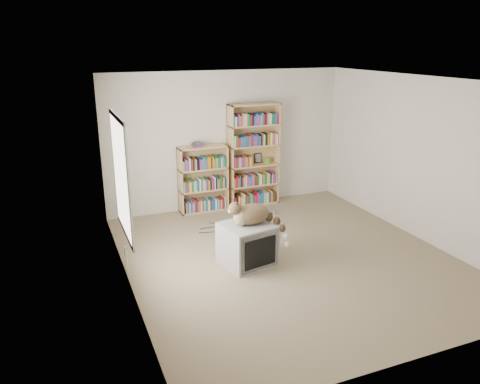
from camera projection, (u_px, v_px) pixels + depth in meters
name	position (u px, v px, depth m)	size (l,w,h in m)	color
floor	(288.00, 257.00, 6.76)	(4.50, 5.00, 0.01)	gray
wall_back	(227.00, 140.00, 8.58)	(4.50, 0.02, 2.50)	beige
wall_front	(423.00, 244.00, 4.17)	(4.50, 0.02, 2.50)	beige
wall_left	(124.00, 193.00, 5.57)	(0.02, 5.00, 2.50)	beige
wall_right	(421.00, 159.00, 7.18)	(0.02, 5.00, 2.50)	beige
ceiling	(294.00, 80.00, 5.99)	(4.50, 5.00, 0.02)	white
window	(121.00, 177.00, 5.71)	(0.02, 1.22, 1.52)	white
crt_tv	(247.00, 244.00, 6.50)	(0.78, 0.73, 0.59)	#B0B0B3
cat	(256.00, 217.00, 6.38)	(0.77, 0.56, 0.62)	#392317
bookcase_tall	(253.00, 158.00, 8.73)	(0.96, 0.30, 1.91)	tan
bookcase_short	(203.00, 182.00, 8.49)	(0.88, 0.30, 1.21)	tan
book_stack	(197.00, 145.00, 8.19)	(0.20, 0.26, 0.08)	#AC1717
green_mug	(267.00, 160.00, 8.84)	(0.10, 0.10, 0.11)	#4A992B
framed_print	(258.00, 158.00, 8.86)	(0.14, 0.01, 0.19)	black
dvd_player	(264.00, 213.00, 8.42)	(0.31, 0.22, 0.07)	silver
wall_outlet	(125.00, 251.00, 6.21)	(0.01, 0.08, 0.13)	silver
floor_cables	(245.00, 222.00, 8.09)	(1.20, 0.70, 0.01)	black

